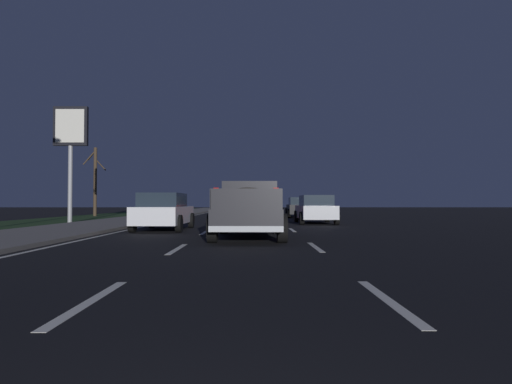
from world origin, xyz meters
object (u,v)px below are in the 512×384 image
Objects in this scene: sedan_silver at (315,209)px; gas_price_sign at (71,136)px; pickup_truck at (249,208)px; sedan_black at (300,207)px; sedan_red at (250,208)px; bare_tree_far at (95,180)px; sedan_white at (164,211)px.

gas_price_sign is (0.45, 13.66, 4.10)m from sedan_silver.
sedan_black is at bearing -10.90° from pickup_truck.
sedan_black is (9.66, -0.15, 0.00)m from sedan_silver.
sedan_black is (4.85, -3.78, 0.00)m from sedan_red.
bare_tree_far is at bearing 52.93° from sedan_silver.
pickup_truck reaches higher than sedan_silver.
sedan_red is (4.81, 3.64, 0.00)m from sedan_silver.
sedan_black is at bearing -56.28° from gas_price_sign.
sedan_black is 0.68× the size of gas_price_sign.
sedan_red is 15.57m from bare_tree_far.
gas_price_sign is at bearing 113.49° from sedan_red.
bare_tree_far is at bearing 79.77° from sedan_black.
gas_price_sign is (5.98, 6.52, 4.10)m from sedan_white.
gas_price_sign is (9.79, 10.14, 3.91)m from pickup_truck.
sedan_silver is 1.00× the size of sedan_black.
sedan_red and sedan_black have the same top height.
sedan_black is 17.41m from bare_tree_far.
bare_tree_far is at bearing 59.05° from sedan_red.
gas_price_sign is 1.13× the size of bare_tree_far.
bare_tree_far is at bearing 14.56° from gas_price_sign.
gas_price_sign reaches higher than sedan_red.
gas_price_sign reaches higher than sedan_black.
sedan_red is (10.34, -3.50, 0.00)m from sedan_white.
sedan_white is at bearing 154.39° from sedan_black.
sedan_black is 17.09m from gas_price_sign.
sedan_silver is at bearing -52.22° from sedan_white.
sedan_white is 0.76× the size of bare_tree_far.
pickup_truck reaches higher than sedan_black.
sedan_red is at bearing -66.51° from gas_price_sign.
sedan_white is 0.68× the size of gas_price_sign.
bare_tree_far is (18.26, 9.71, 2.26)m from sedan_white.
sedan_silver and sedan_black have the same top height.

